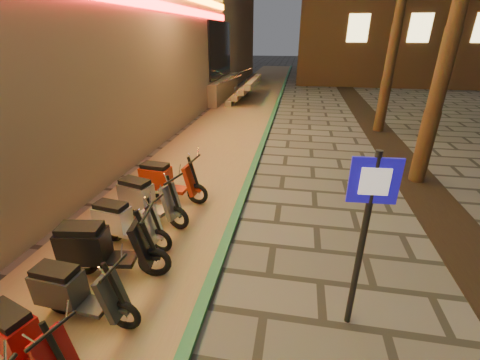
% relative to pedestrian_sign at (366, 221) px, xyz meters
% --- Properties ---
extents(parking_strip, '(3.40, 60.00, 0.01)m').
position_rel_pedestrian_sign_xyz_m(parking_strip, '(-3.77, 8.23, -1.63)').
color(parking_strip, '#8C7251').
rests_on(parking_strip, ground).
extents(green_curb, '(0.18, 60.00, 0.10)m').
position_rel_pedestrian_sign_xyz_m(green_curb, '(-2.07, 8.23, -1.59)').
color(green_curb, '#266541').
rests_on(green_curb, ground).
extents(planting_strip, '(1.20, 40.00, 0.02)m').
position_rel_pedestrian_sign_xyz_m(planting_strip, '(2.43, 3.23, -1.63)').
color(planting_strip, black).
rests_on(planting_strip, ground).
extents(pedestrian_sign, '(0.56, 0.11, 2.53)m').
position_rel_pedestrian_sign_xyz_m(pedestrian_sign, '(0.00, 0.00, 0.00)').
color(pedestrian_sign, black).
rests_on(pedestrian_sign, ground).
extents(scooter_4, '(1.48, 0.78, 1.05)m').
position_rel_pedestrian_sign_xyz_m(scooter_4, '(-3.79, -1.39, -1.18)').
color(scooter_4, black).
rests_on(scooter_4, ground).
extents(scooter_5, '(1.54, 0.54, 1.08)m').
position_rel_pedestrian_sign_xyz_m(scooter_5, '(-3.71, -0.60, -1.17)').
color(scooter_5, black).
rests_on(scooter_5, ground).
extents(scooter_6, '(1.78, 0.73, 1.25)m').
position_rel_pedestrian_sign_xyz_m(scooter_6, '(-3.85, 0.28, -1.09)').
color(scooter_6, black).
rests_on(scooter_6, ground).
extents(scooter_7, '(1.56, 0.64, 1.10)m').
position_rel_pedestrian_sign_xyz_m(scooter_7, '(-3.92, 1.13, -1.16)').
color(scooter_7, black).
rests_on(scooter_7, ground).
extents(scooter_8, '(1.66, 0.84, 1.17)m').
position_rel_pedestrian_sign_xyz_m(scooter_8, '(-3.90, 2.03, -1.13)').
color(scooter_8, black).
rests_on(scooter_8, ground).
extents(scooter_9, '(1.67, 0.62, 1.17)m').
position_rel_pedestrian_sign_xyz_m(scooter_9, '(-3.85, 2.99, -1.13)').
color(scooter_9, black).
rests_on(scooter_9, ground).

